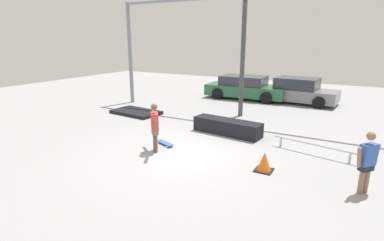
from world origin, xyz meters
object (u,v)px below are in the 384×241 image
at_px(grind_box, 227,127).
at_px(parked_car_grey, 298,91).
at_px(traffic_cone, 264,162).
at_px(manual_pad, 136,112).
at_px(skateboarder, 155,126).
at_px(bystander, 367,160).
at_px(skateboard, 165,143).
at_px(parked_car_green, 245,88).
at_px(grind_rail, 313,146).

bearing_deg(grind_box, parked_car_grey, 80.41).
bearing_deg(traffic_cone, manual_pad, 155.09).
height_order(skateboarder, parked_car_grey, skateboarder).
height_order(manual_pad, traffic_cone, traffic_cone).
distance_m(skateboarder, manual_pad, 5.15).
distance_m(skateboarder, bystander, 5.68).
bearing_deg(grind_box, skateboard, -122.34).
relative_size(skateboard, manual_pad, 0.35).
bearing_deg(bystander, skateboarder, -49.41).
relative_size(manual_pad, parked_car_green, 0.49).
bearing_deg(manual_pad, grind_rail, -9.85).
xyz_separation_m(grind_rail, parked_car_grey, (-1.88, 7.70, 0.37)).
height_order(skateboarder, manual_pad, skateboarder).
bearing_deg(skateboarder, grind_rail, 76.04).
distance_m(parked_car_green, traffic_cone, 10.10).
distance_m(skateboarder, grind_box, 3.07).
bearing_deg(grind_box, traffic_cone, -49.75).
height_order(skateboard, parked_car_grey, parked_car_grey).
relative_size(parked_car_green, parked_car_grey, 1.14).
bearing_deg(manual_pad, parked_car_green, 62.11).
distance_m(skateboard, bystander, 5.82).
distance_m(manual_pad, traffic_cone, 7.78).
height_order(grind_box, parked_car_grey, parked_car_grey).
bearing_deg(bystander, grind_rail, -106.65).
bearing_deg(bystander, parked_car_grey, -122.73).
xyz_separation_m(manual_pad, traffic_cone, (7.06, -3.28, 0.18)).
bearing_deg(parked_car_grey, grind_box, -95.16).
xyz_separation_m(grind_rail, bystander, (1.34, -1.95, 0.51)).
height_order(manual_pad, parked_car_green, parked_car_green).
xyz_separation_m(parked_car_grey, traffic_cone, (0.92, -9.59, -0.40)).
bearing_deg(parked_car_green, manual_pad, -119.34).
bearing_deg(traffic_cone, skateboarder, -175.92).
bearing_deg(skateboard, parked_car_grey, 96.60).
distance_m(bystander, traffic_cone, 2.36).
relative_size(manual_pad, bystander, 1.54).
distance_m(grind_box, parked_car_green, 7.05).
height_order(grind_box, parked_car_green, parked_car_green).
relative_size(grind_rail, bystander, 1.70).
relative_size(grind_rail, parked_car_green, 0.54).
height_order(grind_rail, bystander, bystander).
distance_m(grind_rail, parked_car_grey, 7.94).
height_order(grind_box, bystander, bystander).
relative_size(parked_car_grey, traffic_cone, 7.71).
distance_m(skateboard, grind_rail, 4.66).
xyz_separation_m(grind_box, grind_rail, (3.07, -0.61, 0.01)).
relative_size(manual_pad, traffic_cone, 4.29).
xyz_separation_m(manual_pad, grind_rail, (8.02, -1.39, 0.20)).
bearing_deg(manual_pad, skateboarder, -43.71).
relative_size(grind_rail, parked_car_grey, 0.61).
height_order(skateboard, traffic_cone, traffic_cone).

